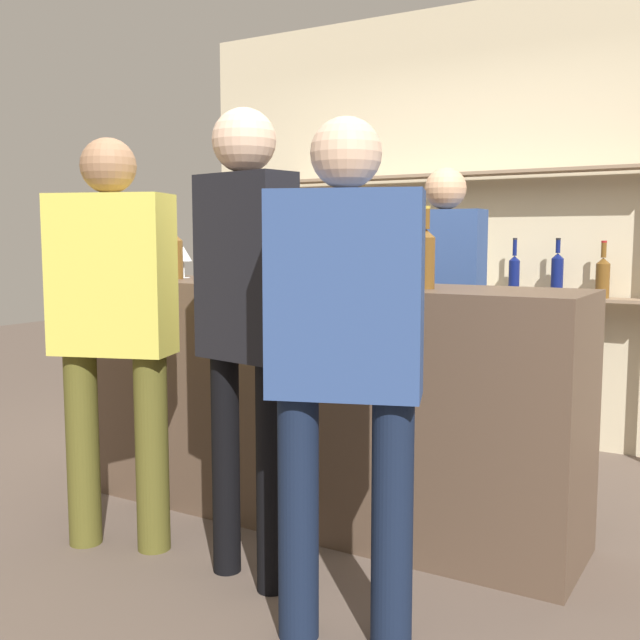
{
  "coord_description": "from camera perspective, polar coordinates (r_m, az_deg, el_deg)",
  "views": [
    {
      "loc": [
        1.73,
        -2.91,
        1.31
      ],
      "look_at": [
        0.0,
        0.0,
        0.93
      ],
      "focal_mm": 42.0,
      "sensor_mm": 36.0,
      "label": 1
    }
  ],
  "objects": [
    {
      "name": "server_behind_counter",
      "position": [
        4.06,
        9.4,
        1.78
      ],
      "size": [
        0.42,
        0.22,
        1.67
      ],
      "rotation": [
        0.0,
        0.0,
        -1.55
      ],
      "color": "#121C33",
      "rests_on": "ground_plane"
    },
    {
      "name": "counter_bottle_0",
      "position": [
        3.86,
        -11.06,
        4.95
      ],
      "size": [
        0.09,
        0.09,
        0.33
      ],
      "color": "brown",
      "rests_on": "bar_counter"
    },
    {
      "name": "cork_jar",
      "position": [
        3.34,
        -0.99,
        3.89
      ],
      "size": [
        0.13,
        0.13,
        0.14
      ],
      "color": "silver",
      "rests_on": "bar_counter"
    },
    {
      "name": "counter_bottle_1",
      "position": [
        3.08,
        8.07,
        4.78
      ],
      "size": [
        0.07,
        0.07,
        0.34
      ],
      "color": "brown",
      "rests_on": "bar_counter"
    },
    {
      "name": "counter_bottle_2",
      "position": [
        3.65,
        -7.44,
        5.05
      ],
      "size": [
        0.08,
        0.08,
        0.35
      ],
      "color": "black",
      "rests_on": "bar_counter"
    },
    {
      "name": "customer_center",
      "position": [
        2.77,
        -5.67,
        1.38
      ],
      "size": [
        0.41,
        0.24,
        1.77
      ],
      "rotation": [
        0.0,
        0.0,
        1.38
      ],
      "color": "black",
      "rests_on": "ground_plane"
    },
    {
      "name": "wine_glass",
      "position": [
        3.96,
        -10.35,
        4.93
      ],
      "size": [
        0.09,
        0.09,
        0.16
      ],
      "color": "silver",
      "rests_on": "bar_counter"
    },
    {
      "name": "customer_right",
      "position": [
        2.34,
        1.94,
        -1.92
      ],
      "size": [
        0.52,
        0.36,
        1.67
      ],
      "rotation": [
        0.0,
        0.0,
        1.92
      ],
      "color": "#121C33",
      "rests_on": "ground_plane"
    },
    {
      "name": "back_wall",
      "position": [
        5.1,
        10.96,
        7.22
      ],
      "size": [
        3.96,
        0.12,
        2.8
      ],
      "primitive_type": "cube",
      "color": "beige",
      "rests_on": "ground_plane"
    },
    {
      "name": "customer_left",
      "position": [
        3.2,
        -15.5,
        0.42
      ],
      "size": [
        0.53,
        0.37,
        1.71
      ],
      "rotation": [
        0.0,
        0.0,
        1.91
      ],
      "color": "brown",
      "rests_on": "ground_plane"
    },
    {
      "name": "bar_counter",
      "position": [
        3.47,
        0.0,
        -6.33
      ],
      "size": [
        2.36,
        0.57,
        1.1
      ],
      "primitive_type": "cube",
      "color": "brown",
      "rests_on": "ground_plane"
    },
    {
      "name": "ground_plane",
      "position": [
        3.63,
        0.0,
        -14.84
      ],
      "size": [
        16.0,
        16.0,
        0.0
      ],
      "primitive_type": "plane",
      "color": "brown"
    },
    {
      "name": "back_shelf",
      "position": [
        4.93,
        10.22,
        4.31
      ],
      "size": [
        2.47,
        0.18,
        1.72
      ],
      "color": "#897056",
      "rests_on": "ground_plane"
    },
    {
      "name": "ice_bucket",
      "position": [
        3.22,
        6.03,
        4.25
      ],
      "size": [
        0.19,
        0.19,
        0.19
      ],
      "color": "#846647",
      "rests_on": "bar_counter"
    }
  ]
}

